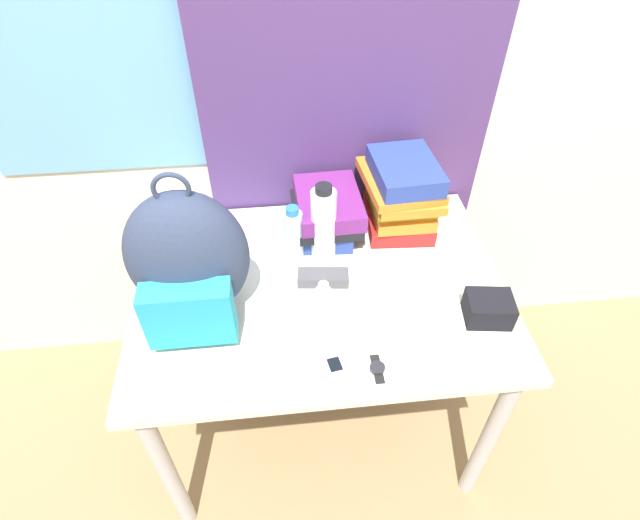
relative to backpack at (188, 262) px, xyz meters
The scene contains 14 objects.
ground_plane 1.05m from the backpack, 43.77° to the right, with size 12.00×12.00×0.00m, color #8C704C.
wall_back 0.71m from the backpack, 57.55° to the left, with size 6.00×0.06×2.50m.
curtain_blue 0.75m from the backpack, 45.10° to the left, with size 0.92×0.04×2.50m.
desk 0.45m from the backpack, ahead, with size 1.08×0.78×0.74m.
backpack is the anchor object (origin of this frame).
book_stack_left 0.51m from the backpack, 37.23° to the left, with size 0.22×0.27×0.14m.
book_stack_center 0.70m from the backpack, 25.73° to the left, with size 0.24×0.29×0.25m.
water_bottle 0.35m from the backpack, 34.73° to the left, with size 0.06×0.06×0.19m.
sports_bottle 0.42m from the backpack, 27.69° to the left, with size 0.08×0.08×0.26m.
sunscreen_bottle 0.37m from the backpack, 14.87° to the right, with size 0.04×0.04×0.16m.
cell_phone 0.46m from the backpack, 33.61° to the right, with size 0.06×0.10×0.02m.
sunglasses_case 0.40m from the backpack, 11.11° to the left, with size 0.16×0.07×0.04m.
camera_pouch 0.81m from the backpack, ahead, with size 0.14×0.11×0.07m.
wristwatch 0.55m from the backpack, 28.54° to the right, with size 0.04×0.09×0.01m.
Camera 1 is at (-0.11, -0.62, 1.81)m, focal length 28.00 mm.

